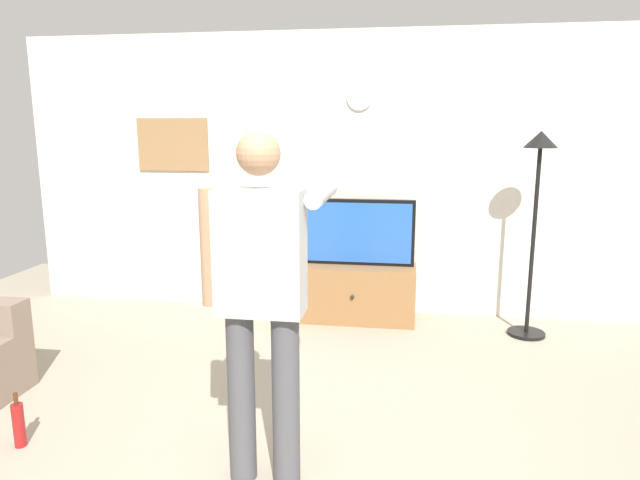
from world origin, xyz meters
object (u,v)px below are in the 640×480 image
object	(u,v)px
framed_picture	(173,144)
floor_lamp	(537,192)
tv_stand	(354,293)
television	(356,232)
beverage_bottle	(19,424)
person_standing_nearer_lamp	(262,290)
wall_clock	(360,97)

from	to	relation	value
framed_picture	floor_lamp	distance (m)	3.46
tv_stand	television	size ratio (longest dim) A/B	1.04
tv_stand	beverage_bottle	size ratio (longest dim) A/B	3.45
television	framed_picture	distance (m)	2.04
floor_lamp	tv_stand	bearing A→B (deg)	173.26
person_standing_nearer_lamp	beverage_bottle	world-z (taller)	person_standing_nearer_lamp
wall_clock	floor_lamp	size ratio (longest dim) A/B	0.14
floor_lamp	beverage_bottle	bearing A→B (deg)	-144.99
wall_clock	beverage_bottle	xyz separation A→B (m)	(-1.70, -2.75, -1.95)
tv_stand	television	xyz separation A→B (m)	(-0.00, 0.05, 0.58)
tv_stand	wall_clock	world-z (taller)	wall_clock
tv_stand	wall_clock	size ratio (longest dim) A/B	4.71
tv_stand	person_standing_nearer_lamp	distance (m)	2.65
tv_stand	person_standing_nearer_lamp	bearing A→B (deg)	-95.33
wall_clock	person_standing_nearer_lamp	size ratio (longest dim) A/B	0.13
framed_picture	floor_lamp	size ratio (longest dim) A/B	0.41
tv_stand	floor_lamp	world-z (taller)	floor_lamp
tv_stand	wall_clock	bearing A→B (deg)	90.00
television	wall_clock	xyz separation A→B (m)	(0.00, 0.24, 1.24)
tv_stand	framed_picture	distance (m)	2.34
television	wall_clock	size ratio (longest dim) A/B	4.55
television	floor_lamp	xyz separation A→B (m)	(1.55, -0.23, 0.43)
tv_stand	television	bearing A→B (deg)	90.00
tv_stand	wall_clock	xyz separation A→B (m)	(0.00, 0.29, 1.82)
television	framed_picture	size ratio (longest dim) A/B	1.50
tv_stand	wall_clock	distance (m)	1.84
wall_clock	floor_lamp	xyz separation A→B (m)	(1.55, -0.47, -0.81)
television	floor_lamp	size ratio (longest dim) A/B	0.62
person_standing_nearer_lamp	television	bearing A→B (deg)	84.77
wall_clock	floor_lamp	distance (m)	1.81
floor_lamp	beverage_bottle	size ratio (longest dim) A/B	5.40
framed_picture	person_standing_nearer_lamp	xyz separation A→B (m)	(1.63, -2.82, -0.62)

